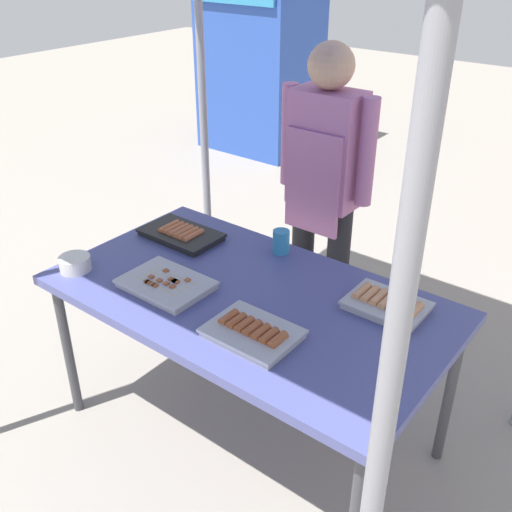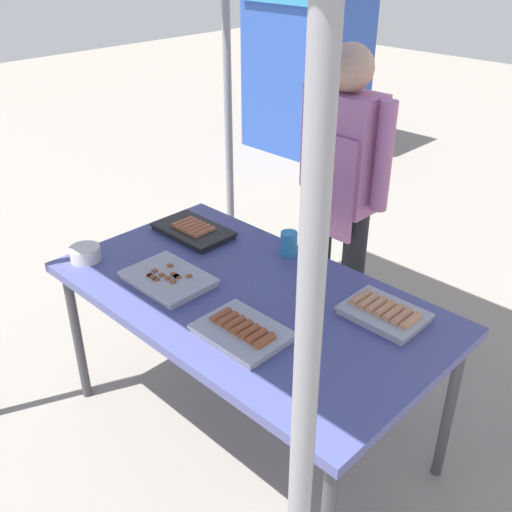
{
  "view_description": "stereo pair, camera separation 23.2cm",
  "coord_description": "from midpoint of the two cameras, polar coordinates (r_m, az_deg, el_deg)",
  "views": [
    {
      "loc": [
        1.25,
        -1.55,
        2.03
      ],
      "look_at": [
        0.0,
        0.05,
        0.9
      ],
      "focal_mm": 41.52,
      "sensor_mm": 36.0,
      "label": 1
    },
    {
      "loc": [
        1.42,
        -1.4,
        2.03
      ],
      "look_at": [
        0.0,
        0.05,
        0.9
      ],
      "focal_mm": 41.52,
      "sensor_mm": 36.0,
      "label": 2
    }
  ],
  "objects": [
    {
      "name": "ground_plane",
      "position": [
        2.84,
        -3.08,
        -16.55
      ],
      "size": [
        18.0,
        18.0,
        0.0
      ],
      "primitive_type": "plane",
      "color": "gray"
    },
    {
      "name": "stall_table",
      "position": [
        2.39,
        -3.52,
        -4.78
      ],
      "size": [
        1.6,
        0.9,
        0.75
      ],
      "color": "#4C518C",
      "rests_on": "ground"
    },
    {
      "name": "tray_grilled_sausages",
      "position": [
        2.12,
        -3.5,
        -7.45
      ],
      "size": [
        0.32,
        0.24,
        0.05
      ],
      "color": "#ADADB2",
      "rests_on": "stall_table"
    },
    {
      "name": "tray_meat_skewers",
      "position": [
        2.43,
        -11.36,
        -2.75
      ],
      "size": [
        0.35,
        0.26,
        0.04
      ],
      "color": "#ADADB2",
      "rests_on": "stall_table"
    },
    {
      "name": "tray_pork_links",
      "position": [
        2.29,
        9.67,
        -4.69
      ],
      "size": [
        0.3,
        0.22,
        0.05
      ],
      "color": "#ADADB2",
      "rests_on": "stall_table"
    },
    {
      "name": "tray_spring_rolls",
      "position": [
        2.81,
        -9.59,
        2.06
      ],
      "size": [
        0.38,
        0.23,
        0.05
      ],
      "color": "black",
      "rests_on": "stall_table"
    },
    {
      "name": "condiment_bowl",
      "position": [
        2.65,
        -19.46,
        -0.75
      ],
      "size": [
        0.13,
        0.13,
        0.06
      ],
      "primitive_type": "cylinder",
      "color": "silver",
      "rests_on": "stall_table"
    },
    {
      "name": "drink_cup_near_edge",
      "position": [
        2.63,
        -0.09,
        1.32
      ],
      "size": [
        0.07,
        0.07,
        0.11
      ],
      "primitive_type": "cylinder",
      "color": "#338CBF",
      "rests_on": "stall_table"
    },
    {
      "name": "vendor_woman",
      "position": [
        2.96,
        4.35,
        7.46
      ],
      "size": [
        0.52,
        0.23,
        1.59
      ],
      "rotation": [
        0.0,
        0.0,
        3.14
      ],
      "color": "black",
      "rests_on": "ground"
    },
    {
      "name": "neighbor_stall_right",
      "position": [
        6.14,
        -0.76,
        19.53
      ],
      "size": [
        1.05,
        0.83,
        2.01
      ],
      "color": "#2D51B2",
      "rests_on": "ground"
    }
  ]
}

